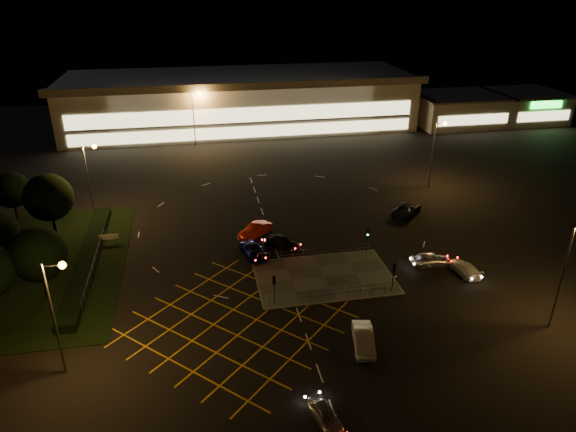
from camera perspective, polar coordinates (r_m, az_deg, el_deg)
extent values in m
plane|color=black|center=(56.03, 1.52, -5.98)|extent=(180.00, 180.00, 0.00)
cube|color=#4C4944|center=(54.75, 4.03, -6.76)|extent=(14.00, 9.00, 0.12)
cube|color=black|center=(62.69, -25.77, -5.07)|extent=(18.00, 30.00, 0.08)
cube|color=black|center=(61.27, -21.35, -4.43)|extent=(2.00, 26.00, 1.00)
cube|color=beige|center=(111.97, -5.37, 12.56)|extent=(70.00, 25.00, 10.00)
cube|color=slate|center=(110.99, -5.48, 15.18)|extent=(72.00, 26.50, 0.60)
cube|color=#FFEAA5|center=(99.81, -4.60, 11.06)|extent=(66.00, 0.20, 3.00)
cube|color=#FFEAA5|center=(100.62, -4.54, 9.29)|extent=(66.00, 0.20, 2.20)
cube|color=beige|center=(118.50, 18.27, 11.13)|extent=(18.00, 14.00, 6.00)
cube|color=slate|center=(117.86, 18.48, 12.61)|extent=(18.80, 14.80, 0.40)
cube|color=#FFEAA5|center=(112.65, 19.91, 10.02)|extent=(15.30, 0.20, 2.00)
cube|color=beige|center=(126.92, 24.75, 10.97)|extent=(14.00, 14.00, 6.00)
cube|color=slate|center=(126.32, 25.01, 12.35)|extent=(14.80, 14.80, 0.40)
cube|color=#FFEAA5|center=(121.47, 26.55, 9.90)|extent=(11.90, 0.20, 2.00)
cube|color=#19E533|center=(120.90, 26.80, 10.97)|extent=(7.00, 0.30, 1.40)
cylinder|color=slate|center=(43.76, -24.53, -10.55)|extent=(0.20, 0.20, 10.00)
cylinder|color=slate|center=(41.16, -24.76, -5.02)|extent=(1.40, 0.12, 0.12)
sphere|color=orange|center=(41.01, -23.80, -5.03)|extent=(0.56, 0.56, 0.56)
cylinder|color=slate|center=(50.79, 28.07, -6.22)|extent=(0.20, 0.20, 10.00)
cylinder|color=slate|center=(70.43, -21.26, 3.45)|extent=(0.20, 0.20, 10.00)
cylinder|color=slate|center=(68.82, -21.30, 7.22)|extent=(1.40, 0.12, 0.12)
sphere|color=orange|center=(68.71, -20.72, 7.24)|extent=(0.56, 0.56, 0.56)
cylinder|color=slate|center=(78.96, 15.73, 6.46)|extent=(0.20, 0.20, 10.00)
cylinder|color=slate|center=(77.96, 16.61, 9.82)|extent=(1.40, 0.12, 0.12)
sphere|color=orange|center=(78.29, 17.06, 9.78)|extent=(0.56, 0.56, 0.56)
cylinder|color=slate|center=(97.85, -10.42, 10.46)|extent=(0.20, 0.20, 10.00)
cylinder|color=slate|center=(96.80, -10.22, 13.24)|extent=(1.40, 0.12, 0.12)
sphere|color=orange|center=(96.82, -9.80, 13.24)|extent=(0.56, 0.56, 0.56)
cylinder|color=slate|center=(107.70, 11.76, 11.66)|extent=(0.20, 0.20, 10.00)
cylinder|color=slate|center=(107.02, 12.34, 14.16)|extent=(1.40, 0.12, 0.12)
sphere|color=orange|center=(107.30, 12.70, 14.13)|extent=(0.56, 0.56, 0.56)
cylinder|color=black|center=(49.53, -1.54, -8.32)|extent=(0.10, 0.10, 3.00)
cube|color=black|center=(48.88, -1.56, -7.14)|extent=(0.28, 0.18, 0.90)
sphere|color=#19FF33|center=(48.99, -1.58, -7.06)|extent=(0.16, 0.16, 0.16)
cylinder|color=black|center=(52.48, 11.59, -6.80)|extent=(0.10, 0.10, 3.00)
cube|color=black|center=(51.87, 11.70, -5.67)|extent=(0.28, 0.18, 0.90)
sphere|color=#19FF33|center=(51.97, 11.65, -5.60)|extent=(0.16, 0.16, 0.16)
cylinder|color=black|center=(56.32, -2.89, -3.93)|extent=(0.10, 0.10, 3.00)
cube|color=black|center=(55.75, -2.91, -2.85)|extent=(0.28, 0.18, 0.90)
sphere|color=#FF0C0C|center=(55.64, -2.89, -2.91)|extent=(0.16, 0.16, 0.16)
cylinder|color=black|center=(58.93, 8.75, -2.82)|extent=(0.10, 0.10, 3.00)
cube|color=black|center=(58.39, 8.83, -1.78)|extent=(0.28, 0.18, 0.90)
sphere|color=#19FF33|center=(58.28, 8.87, -1.84)|extent=(0.16, 0.16, 0.16)
cylinder|color=black|center=(69.01, -24.54, -0.80)|extent=(0.36, 0.36, 2.88)
sphere|color=black|center=(67.69, -25.07, 1.89)|extent=(5.76, 5.76, 5.76)
cylinder|color=black|center=(76.09, -27.97, 0.60)|extent=(0.36, 0.36, 2.34)
sphere|color=black|center=(75.10, -28.40, 2.59)|extent=(4.68, 4.68, 4.68)
cylinder|color=black|center=(56.49, -25.39, -6.79)|extent=(0.36, 0.36, 2.70)
sphere|color=black|center=(54.97, -26.01, -3.84)|extent=(5.40, 5.40, 5.40)
imported|color=silver|center=(39.11, 4.16, -21.17)|extent=(2.22, 3.88, 1.24)
imported|color=silver|center=(45.49, 8.39, -13.38)|extent=(2.55, 4.89, 1.53)
imported|color=#0D1151|center=(58.41, -3.80, -3.89)|extent=(3.23, 5.17, 1.33)
imported|color=black|center=(60.17, -0.60, -2.95)|extent=(4.43, 4.31, 1.28)
imported|color=silver|center=(58.59, 15.59, -4.67)|extent=(4.43, 2.07, 1.47)
imported|color=#A0190B|center=(62.83, -3.65, -1.59)|extent=(4.66, 4.31, 1.55)
imported|color=black|center=(70.30, 13.07, 0.76)|extent=(5.68, 5.61, 1.52)
imported|color=silver|center=(58.19, 19.01, -5.49)|extent=(2.32, 4.56, 1.27)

